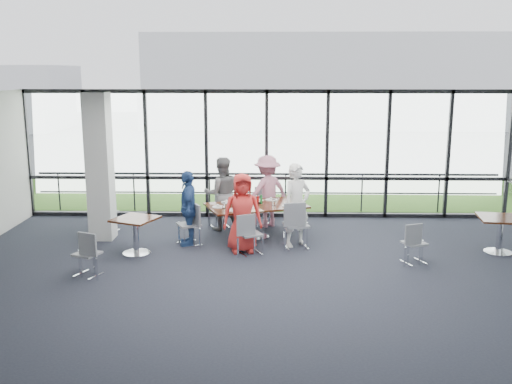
{
  "coord_description": "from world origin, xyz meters",
  "views": [
    {
      "loc": [
        0.05,
        -9.08,
        3.62
      ],
      "look_at": [
        -0.21,
        2.83,
        1.1
      ],
      "focal_mm": 40.0,
      "sensor_mm": 36.0,
      "label": 1
    }
  ],
  "objects_px": {
    "side_table_left": "(135,224)",
    "diner_near_left": "(242,213)",
    "structural_column": "(100,167)",
    "chair_main_nl": "(250,234)",
    "diner_far_left": "(222,194)",
    "chair_main_end": "(189,225)",
    "diner_near_right": "(297,205)",
    "side_table_right": "(501,223)",
    "chair_spare_r": "(414,243)",
    "chair_spare_la": "(87,254)",
    "chair_main_fr": "(260,206)",
    "diner_far_right": "(267,191)",
    "chair_main_fl": "(220,210)",
    "main_table": "(256,210)",
    "chair_main_nr": "(296,225)",
    "chair_spare_lb": "(106,213)",
    "diner_end": "(188,208)"
  },
  "relations": [
    {
      "from": "chair_main_fr",
      "to": "chair_spare_la",
      "type": "distance_m",
      "value": 4.77
    },
    {
      "from": "diner_far_right",
      "to": "chair_main_nl",
      "type": "xyz_separation_m",
      "value": [
        -0.33,
        -2.15,
        -0.43
      ]
    },
    {
      "from": "main_table",
      "to": "chair_main_end",
      "type": "distance_m",
      "value": 1.54
    },
    {
      "from": "chair_main_nl",
      "to": "chair_main_end",
      "type": "distance_m",
      "value": 1.46
    },
    {
      "from": "main_table",
      "to": "diner_far_right",
      "type": "bearing_deg",
      "value": 55.48
    },
    {
      "from": "diner_near_right",
      "to": "chair_spare_la",
      "type": "bearing_deg",
      "value": 173.28
    },
    {
      "from": "side_table_left",
      "to": "chair_spare_la",
      "type": "relative_size",
      "value": 1.22
    },
    {
      "from": "diner_far_left",
      "to": "diner_far_right",
      "type": "distance_m",
      "value": 1.1
    },
    {
      "from": "diner_near_left",
      "to": "chair_main_fl",
      "type": "relative_size",
      "value": 1.94
    },
    {
      "from": "side_table_right",
      "to": "chair_main_nl",
      "type": "distance_m",
      "value": 5.05
    },
    {
      "from": "chair_spare_la",
      "to": "chair_spare_lb",
      "type": "relative_size",
      "value": 0.91
    },
    {
      "from": "side_table_right",
      "to": "chair_spare_r",
      "type": "distance_m",
      "value": 2.01
    },
    {
      "from": "diner_near_left",
      "to": "chair_spare_lb",
      "type": "xyz_separation_m",
      "value": [
        -3.19,
        1.38,
        -0.36
      ]
    },
    {
      "from": "diner_near_left",
      "to": "diner_far_right",
      "type": "height_order",
      "value": "diner_far_right"
    },
    {
      "from": "diner_far_left",
      "to": "diner_end",
      "type": "xyz_separation_m",
      "value": [
        -0.61,
        -1.2,
        -0.05
      ]
    },
    {
      "from": "side_table_left",
      "to": "diner_far_right",
      "type": "height_order",
      "value": "diner_far_right"
    },
    {
      "from": "diner_near_left",
      "to": "chair_main_fl",
      "type": "distance_m",
      "value": 2.01
    },
    {
      "from": "diner_end",
      "to": "chair_main_fr",
      "type": "distance_m",
      "value": 2.3
    },
    {
      "from": "side_table_left",
      "to": "diner_near_left",
      "type": "bearing_deg",
      "value": 5.46
    },
    {
      "from": "main_table",
      "to": "chair_main_nr",
      "type": "relative_size",
      "value": 2.43
    },
    {
      "from": "diner_near_left",
      "to": "chair_spare_la",
      "type": "height_order",
      "value": "diner_near_left"
    },
    {
      "from": "chair_main_nl",
      "to": "diner_near_right",
      "type": "bearing_deg",
      "value": 6.78
    },
    {
      "from": "chair_main_end",
      "to": "diner_far_left",
      "type": "bearing_deg",
      "value": 126.33
    },
    {
      "from": "side_table_right",
      "to": "diner_far_right",
      "type": "relative_size",
      "value": 0.56
    },
    {
      "from": "diner_near_left",
      "to": "chair_spare_lb",
      "type": "relative_size",
      "value": 1.79
    },
    {
      "from": "chair_main_fl",
      "to": "chair_main_end",
      "type": "xyz_separation_m",
      "value": [
        -0.53,
        -1.42,
        0.02
      ]
    },
    {
      "from": "diner_far_left",
      "to": "chair_main_nr",
      "type": "xyz_separation_m",
      "value": [
        1.66,
        -1.37,
        -0.36
      ]
    },
    {
      "from": "side_table_right",
      "to": "diner_end",
      "type": "xyz_separation_m",
      "value": [
        -6.38,
        0.45,
        0.17
      ]
    },
    {
      "from": "structural_column",
      "to": "chair_spare_lb",
      "type": "xyz_separation_m",
      "value": [
        -0.07,
        0.5,
        -1.15
      ]
    },
    {
      "from": "side_table_left",
      "to": "chair_main_fr",
      "type": "height_order",
      "value": "chair_main_fr"
    },
    {
      "from": "main_table",
      "to": "diner_far_right",
      "type": "height_order",
      "value": "diner_far_right"
    },
    {
      "from": "diner_near_right",
      "to": "chair_main_fl",
      "type": "xyz_separation_m",
      "value": [
        -1.75,
        1.42,
        -0.46
      ]
    },
    {
      "from": "chair_main_nr",
      "to": "structural_column",
      "type": "bearing_deg",
      "value": 160.6
    },
    {
      "from": "diner_far_left",
      "to": "chair_main_nl",
      "type": "distance_m",
      "value": 2.02
    },
    {
      "from": "chair_main_nl",
      "to": "chair_main_end",
      "type": "bearing_deg",
      "value": 129.54
    },
    {
      "from": "diner_near_right",
      "to": "diner_far_right",
      "type": "height_order",
      "value": "diner_near_right"
    },
    {
      "from": "chair_main_fl",
      "to": "diner_far_left",
      "type": "bearing_deg",
      "value": 88.58
    },
    {
      "from": "main_table",
      "to": "chair_main_nl",
      "type": "bearing_deg",
      "value": -115.34
    },
    {
      "from": "chair_main_nr",
      "to": "chair_main_fr",
      "type": "xyz_separation_m",
      "value": [
        -0.8,
        1.9,
        -0.06
      ]
    },
    {
      "from": "diner_near_left",
      "to": "chair_spare_lb",
      "type": "bearing_deg",
      "value": 146.51
    },
    {
      "from": "diner_far_right",
      "to": "chair_main_fr",
      "type": "bearing_deg",
      "value": -80.48
    },
    {
      "from": "structural_column",
      "to": "chair_main_nl",
      "type": "xyz_separation_m",
      "value": [
        3.29,
        -1.05,
        -1.18
      ]
    },
    {
      "from": "structural_column",
      "to": "side_table_left",
      "type": "relative_size",
      "value": 3.17
    },
    {
      "from": "chair_spare_la",
      "to": "chair_spare_r",
      "type": "distance_m",
      "value": 6.12
    },
    {
      "from": "side_table_right",
      "to": "diner_far_right",
      "type": "bearing_deg",
      "value": 157.36
    },
    {
      "from": "side_table_right",
      "to": "chair_main_fl",
      "type": "height_order",
      "value": "chair_main_fl"
    },
    {
      "from": "diner_end",
      "to": "side_table_left",
      "type": "bearing_deg",
      "value": -62.42
    },
    {
      "from": "chair_main_fl",
      "to": "chair_spare_r",
      "type": "xyz_separation_m",
      "value": [
        3.96,
        -2.51,
        -0.02
      ]
    },
    {
      "from": "main_table",
      "to": "chair_main_fl",
      "type": "height_order",
      "value": "chair_main_fl"
    },
    {
      "from": "chair_main_end",
      "to": "chair_spare_la",
      "type": "height_order",
      "value": "chair_main_end"
    }
  ]
}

